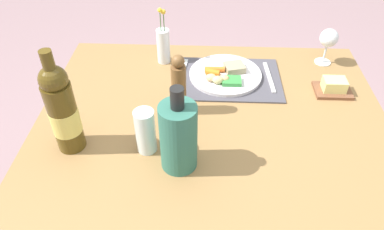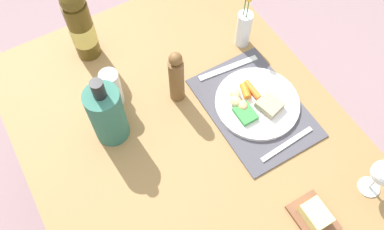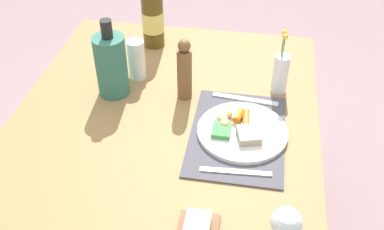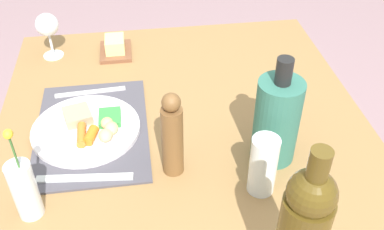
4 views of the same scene
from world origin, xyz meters
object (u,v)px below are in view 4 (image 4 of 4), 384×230
Objects in this scene: wine_glass at (47,26)px; cooler_bottle at (277,120)px; fork at (90,92)px; butter_dish at (115,47)px; knife at (85,178)px; flower_vase at (24,189)px; water_tumbler at (263,168)px; dining_table at (186,165)px; pepper_mill at (172,136)px; dinner_plate at (88,128)px.

cooler_bottle is at bearing 46.31° from wine_glass.
butter_dish is (-0.22, 0.07, 0.01)m from fork.
flower_vase is (0.08, -0.11, 0.07)m from knife.
water_tumbler is at bearing 89.80° from flower_vase.
knife reaches higher than dining_table.
dining_table is 0.24m from pepper_mill.
fork is at bearing -179.59° from dinner_plate.
butter_dish is 0.89× the size of water_tumbler.
dinner_plate is 0.47m from cooler_bottle.
wine_glass is at bearing -162.32° from dinner_plate.
cooler_bottle is 0.12m from water_tumbler.
knife is 0.95× the size of flower_vase.
dining_table is at bearing 45.23° from fork.
dining_table is 4.31× the size of cooler_bottle.
water_tumbler is (0.09, 0.19, -0.04)m from pepper_mill.
fork is at bearing -125.22° from cooler_bottle.
wine_glass reaches higher than knife.
cooler_bottle is 0.66m from butter_dish.
knife is 0.46m from cooler_bottle.
wine_glass is (-0.57, -0.13, 0.10)m from knife.
pepper_mill reaches higher than knife.
flower_vase reaches higher than wine_glass.
fork is at bearing 165.35° from flower_vase.
fork and knife have the same top height.
wine_glass reaches higher than water_tumbler.
wine_glass is 1.01× the size of water_tumbler.
dining_table is at bearing 121.19° from knife.
dinner_plate is 0.17m from knife.
flower_vase is (0.24, -0.11, 0.06)m from dinner_plate.
dining_table is at bearing -144.59° from water_tumbler.
dinner_plate is at bearing -108.11° from cooler_bottle.
dinner_plate is at bearing 17.68° from wine_glass.
dinner_plate is 1.89× the size of water_tumbler.
dining_table is at bearing 118.98° from flower_vase.
water_tumbler reaches higher than dining_table.
dinner_plate is 0.40m from butter_dish.
cooler_bottle reaches higher than pepper_mill.
dinner_plate reaches higher than fork.
pepper_mill is 0.57m from butter_dish.
flower_vase is 0.85× the size of cooler_bottle.
butter_dish is (-0.63, 0.18, -0.05)m from flower_vase.
pepper_mill is (0.11, -0.04, 0.21)m from dining_table.
wine_glass is 0.83m from water_tumbler.
wine_glass is at bearing -162.00° from knife.
pepper_mill is at bearing 13.27° from butter_dish.
pepper_mill is at bearing 51.43° from dinner_plate.
pepper_mill is at bearing -21.49° from dining_table.
pepper_mill is (0.16, 0.20, 0.09)m from dinner_plate.
butter_dish is (-0.53, -0.37, -0.09)m from cooler_bottle.
cooler_bottle reaches higher than fork.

